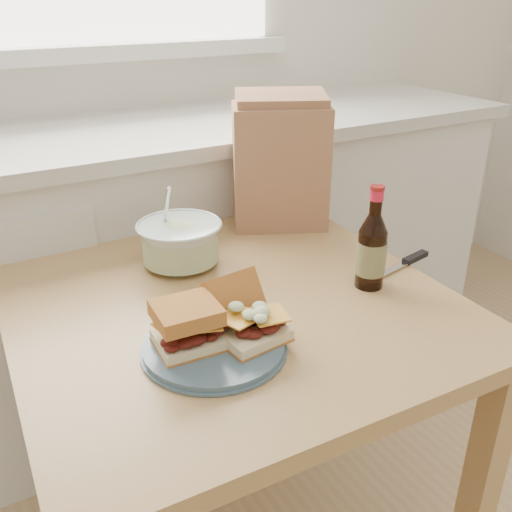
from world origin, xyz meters
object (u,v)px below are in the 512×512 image
dining_table (231,341)px  paper_bag (280,166)px  coleslaw_bowl (180,244)px  beer_bottle (372,250)px  plate (214,346)px

dining_table → paper_bag: size_ratio=2.83×
coleslaw_bowl → beer_bottle: bearing=-43.9°
dining_table → beer_bottle: 0.36m
plate → paper_bag: 0.64m
paper_bag → coleslaw_bowl: bearing=-137.0°
beer_bottle → paper_bag: bearing=87.3°
dining_table → beer_bottle: size_ratio=3.98×
paper_bag → beer_bottle: bearing=-67.8°
coleslaw_bowl → dining_table: bearing=-83.0°
beer_bottle → coleslaw_bowl: bearing=136.6°
plate → beer_bottle: (0.40, 0.05, 0.08)m
coleslaw_bowl → paper_bag: 0.37m
dining_table → plate: bearing=-124.3°
dining_table → paper_bag: 0.51m
coleslaw_bowl → beer_bottle: size_ratio=0.87×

